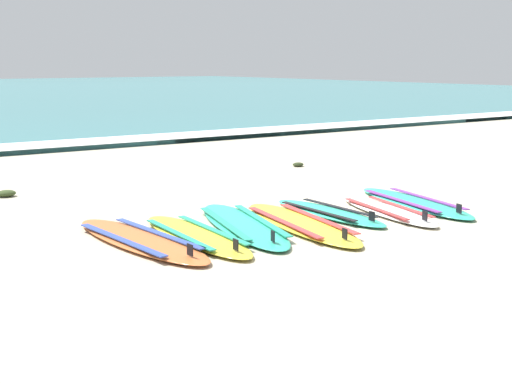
{
  "coord_description": "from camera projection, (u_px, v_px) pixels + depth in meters",
  "views": [
    {
      "loc": [
        -5.42,
        -6.74,
        1.85
      ],
      "look_at": [
        -0.46,
        0.4,
        0.25
      ],
      "focal_mm": 50.05,
      "sensor_mm": 36.0,
      "label": 1
    }
  ],
  "objects": [
    {
      "name": "wave_foam_strip",
      "position": [
        68.0,
        145.0,
        15.44
      ],
      "size": [
        80.0,
        1.32,
        0.11
      ],
      "primitive_type": "cube",
      "color": "white",
      "rests_on": "ground"
    },
    {
      "name": "ground_plane",
      "position": [
        305.0,
        213.0,
        8.82
      ],
      "size": [
        80.0,
        80.0,
        0.0
      ],
      "primitive_type": "plane",
      "color": "#B7AD93"
    },
    {
      "name": "surfboard_0",
      "position": [
        140.0,
        240.0,
        7.34
      ],
      "size": [
        0.76,
        2.44,
        0.18
      ],
      "color": "orange",
      "rests_on": "ground"
    },
    {
      "name": "surfboard_4",
      "position": [
        329.0,
        212.0,
        8.67
      ],
      "size": [
        0.48,
        1.92,
        0.18
      ],
      "color": "#2DB793",
      "rests_on": "ground"
    },
    {
      "name": "surfboard_6",
      "position": [
        414.0,
        202.0,
        9.28
      ],
      "size": [
        1.01,
        2.35,
        0.18
      ],
      "color": "#2DB793",
      "rests_on": "ground"
    },
    {
      "name": "surfboard_2",
      "position": [
        243.0,
        225.0,
        8.02
      ],
      "size": [
        1.24,
        2.52,
        0.18
      ],
      "color": "#2DB793",
      "rests_on": "ground"
    },
    {
      "name": "surfboard_3",
      "position": [
        300.0,
        223.0,
        8.09
      ],
      "size": [
        1.03,
        2.51,
        0.18
      ],
      "color": "yellow",
      "rests_on": "ground"
    },
    {
      "name": "seaweed_clump_near_shoreline",
      "position": [
        298.0,
        164.0,
        12.69
      ],
      "size": [
        0.21,
        0.17,
        0.07
      ],
      "primitive_type": "ellipsoid",
      "color": "#2D381E",
      "rests_on": "ground"
    },
    {
      "name": "surfboard_5",
      "position": [
        388.0,
        211.0,
        8.78
      ],
      "size": [
        0.9,
        2.02,
        0.18
      ],
      "color": "white",
      "rests_on": "ground"
    },
    {
      "name": "seaweed_clump_mid_sand",
      "position": [
        6.0,
        193.0,
        9.86
      ],
      "size": [
        0.27,
        0.21,
        0.09
      ],
      "primitive_type": "ellipsoid",
      "color": "#384723",
      "rests_on": "ground"
    },
    {
      "name": "surfboard_1",
      "position": [
        196.0,
        235.0,
        7.53
      ],
      "size": [
        0.68,
        2.22,
        0.18
      ],
      "color": "yellow",
      "rests_on": "ground"
    }
  ]
}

